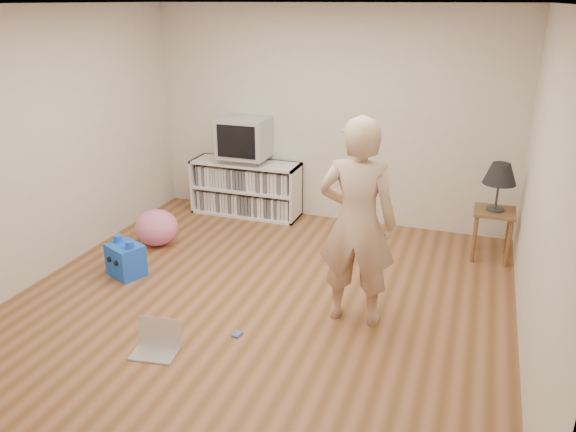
% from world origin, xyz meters
% --- Properties ---
extents(ground, '(4.50, 4.50, 0.00)m').
position_xyz_m(ground, '(0.00, 0.00, 0.00)').
color(ground, brown).
rests_on(ground, ground).
extents(walls, '(4.52, 4.52, 2.60)m').
position_xyz_m(walls, '(0.00, 0.00, 1.30)').
color(walls, beige).
rests_on(walls, ground).
extents(ceiling, '(4.50, 4.50, 0.01)m').
position_xyz_m(ceiling, '(0.00, 0.00, 2.60)').
color(ceiling, white).
rests_on(ceiling, walls).
extents(media_unit, '(1.40, 0.45, 0.70)m').
position_xyz_m(media_unit, '(-1.04, 2.04, 0.35)').
color(media_unit, white).
rests_on(media_unit, ground).
extents(dvd_deck, '(0.45, 0.35, 0.07)m').
position_xyz_m(dvd_deck, '(-1.04, 2.02, 0.73)').
color(dvd_deck, gray).
rests_on(dvd_deck, media_unit).
extents(crt_tv, '(0.60, 0.53, 0.50)m').
position_xyz_m(crt_tv, '(-1.04, 2.02, 1.02)').
color(crt_tv, '#ADADB2').
rests_on(crt_tv, dvd_deck).
extents(side_table, '(0.42, 0.42, 0.55)m').
position_xyz_m(side_table, '(1.99, 1.65, 0.42)').
color(side_table, brown).
rests_on(side_table, ground).
extents(table_lamp, '(0.34, 0.34, 0.52)m').
position_xyz_m(table_lamp, '(1.99, 1.65, 0.94)').
color(table_lamp, '#333333').
rests_on(table_lamp, side_table).
extents(person, '(0.68, 0.46, 1.81)m').
position_xyz_m(person, '(0.88, -0.06, 0.90)').
color(person, '#CDA88C').
rests_on(person, ground).
extents(laptop, '(0.39, 0.33, 0.24)m').
position_xyz_m(laptop, '(-0.49, -1.06, 0.07)').
color(laptop, silver).
rests_on(laptop, ground).
extents(playing_cards, '(0.08, 0.10, 0.02)m').
position_xyz_m(playing_cards, '(0.03, -0.65, 0.01)').
color(playing_cards, '#445CB6').
rests_on(playing_cards, ground).
extents(plush_blue, '(0.43, 0.40, 0.41)m').
position_xyz_m(plush_blue, '(-1.49, -0.01, 0.17)').
color(plush_blue, blue).
rests_on(plush_blue, ground).
extents(plush_pink, '(0.56, 0.56, 0.41)m').
position_xyz_m(plush_pink, '(-1.61, 0.76, 0.21)').
color(plush_pink, pink).
rests_on(plush_pink, ground).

